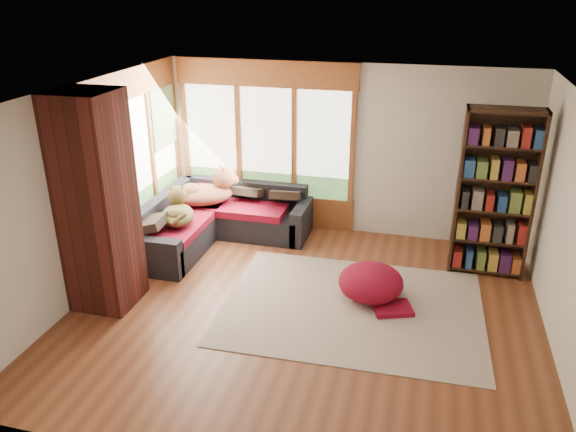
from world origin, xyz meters
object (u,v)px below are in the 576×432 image
at_px(sectional_sofa, 206,218).
at_px(brick_chimney, 97,203).
at_px(bookshelf, 495,195).
at_px(dog_tan, 209,185).
at_px(pouf, 371,281).
at_px(dog_brindle, 177,205).
at_px(area_rug, 352,307).

bearing_deg(sectional_sofa, brick_chimney, -104.38).
bearing_deg(bookshelf, dog_tan, 176.23).
distance_m(pouf, dog_tan, 3.03).
distance_m(brick_chimney, dog_tan, 2.32).
bearing_deg(dog_brindle, dog_tan, -36.48).
xyz_separation_m(pouf, dog_brindle, (-2.83, 0.58, 0.51)).
height_order(pouf, dog_brindle, dog_brindle).
bearing_deg(area_rug, sectional_sofa, 149.74).
height_order(bookshelf, dog_tan, bookshelf).
xyz_separation_m(area_rug, bookshelf, (1.60, 1.36, 1.12)).
height_order(sectional_sofa, area_rug, sectional_sofa).
distance_m(sectional_sofa, dog_brindle, 0.75).
height_order(sectional_sofa, bookshelf, bookshelf).
relative_size(brick_chimney, bookshelf, 1.16).
bearing_deg(brick_chimney, sectional_sofa, 77.71).
height_order(brick_chimney, dog_brindle, brick_chimney).
height_order(area_rug, bookshelf, bookshelf).
bearing_deg(dog_brindle, area_rug, -131.62).
bearing_deg(dog_brindle, sectional_sofa, -38.45).
distance_m(brick_chimney, sectional_sofa, 2.32).
height_order(brick_chimney, dog_tan, brick_chimney).
relative_size(brick_chimney, dog_tan, 2.52).
bearing_deg(brick_chimney, pouf, 15.64).
relative_size(bookshelf, dog_brindle, 2.72).
distance_m(sectional_sofa, pouf, 2.92).
xyz_separation_m(dog_tan, dog_brindle, (-0.17, -0.76, -0.05)).
bearing_deg(area_rug, dog_tan, 146.77).
bearing_deg(area_rug, pouf, 58.02).
bearing_deg(dog_tan, sectional_sofa, -128.88).
relative_size(area_rug, dog_tan, 2.99).
distance_m(area_rug, bookshelf, 2.37).
relative_size(sectional_sofa, dog_brindle, 2.66).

